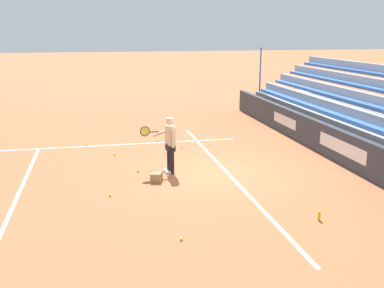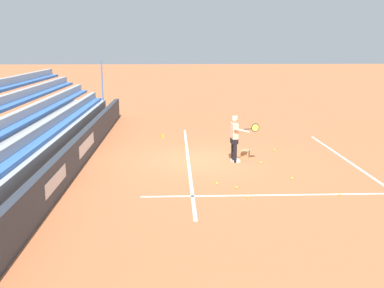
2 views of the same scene
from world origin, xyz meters
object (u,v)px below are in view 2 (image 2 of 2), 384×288
at_px(tennis_ball_stray_back, 247,197).
at_px(tennis_ball_midcourt, 217,183).
at_px(ball_box_cardboard, 245,154).
at_px(tennis_ball_far_left, 275,150).
at_px(tennis_player, 235,138).
at_px(tennis_ball_near_player, 233,136).
at_px(tennis_ball_on_baseline, 340,195).
at_px(tennis_ball_far_right, 292,178).
at_px(tennis_ball_by_box, 261,162).
at_px(tennis_ball_toward_net, 236,187).
at_px(water_bottle, 163,136).

relative_size(tennis_ball_stray_back, tennis_ball_midcourt, 1.00).
xyz_separation_m(ball_box_cardboard, tennis_ball_far_left, (-0.98, 1.37, -0.10)).
bearing_deg(tennis_player, tennis_ball_far_left, 132.03).
xyz_separation_m(ball_box_cardboard, tennis_ball_near_player, (-3.89, 0.01, -0.10)).
relative_size(tennis_ball_near_player, tennis_ball_on_baseline, 1.00).
xyz_separation_m(tennis_ball_near_player, tennis_ball_on_baseline, (8.55, 2.02, 0.00)).
bearing_deg(tennis_ball_far_right, tennis_ball_midcourt, -80.36).
bearing_deg(tennis_ball_near_player, tennis_ball_by_box, 4.95).
distance_m(tennis_ball_on_baseline, tennis_ball_far_right, 1.91).
xyz_separation_m(tennis_ball_by_box, tennis_ball_far_left, (-1.96, 0.93, 0.00)).
distance_m(tennis_player, tennis_ball_stray_back, 4.12).
bearing_deg(tennis_ball_by_box, tennis_ball_toward_net, -24.31).
bearing_deg(tennis_player, tennis_ball_midcourt, -18.64).
distance_m(tennis_ball_by_box, tennis_ball_midcourt, 3.09).
distance_m(tennis_ball_far_left, tennis_ball_far_right, 4.00).
bearing_deg(tennis_ball_toward_net, tennis_player, 173.53).
distance_m(tennis_ball_stray_back, tennis_ball_far_left, 6.07).
bearing_deg(tennis_ball_stray_back, tennis_ball_by_box, 163.61).
xyz_separation_m(tennis_ball_stray_back, tennis_ball_far_left, (-5.72, 2.04, 0.00)).
distance_m(tennis_ball_midcourt, tennis_ball_far_left, 5.23).
bearing_deg(ball_box_cardboard, water_bottle, -137.18).
relative_size(tennis_ball_toward_net, tennis_ball_near_player, 1.00).
relative_size(tennis_player, tennis_ball_far_right, 25.98).
distance_m(tennis_ball_by_box, water_bottle, 5.86).
bearing_deg(tennis_ball_on_baseline, tennis_ball_near_player, -166.72).
bearing_deg(ball_box_cardboard, tennis_ball_toward_net, -12.67).
distance_m(tennis_ball_near_player, tennis_ball_on_baseline, 8.79).
bearing_deg(tennis_ball_far_left, tennis_ball_midcourt, -32.37).
bearing_deg(tennis_ball_toward_net, tennis_ball_by_box, 155.69).
bearing_deg(tennis_ball_on_baseline, tennis_ball_toward_net, -105.30).
bearing_deg(tennis_ball_far_right, tennis_ball_near_player, -171.32).
bearing_deg(tennis_ball_near_player, tennis_ball_stray_back, -4.54).
xyz_separation_m(tennis_ball_on_baseline, tennis_ball_far_right, (-1.65, -0.97, 0.00)).
relative_size(tennis_ball_stray_back, water_bottle, 0.30).
relative_size(tennis_player, tennis_ball_by_box, 25.98).
height_order(ball_box_cardboard, tennis_ball_far_left, ball_box_cardboard).
bearing_deg(tennis_ball_by_box, water_bottle, -140.55).
relative_size(tennis_ball_stray_back, tennis_ball_on_baseline, 1.00).
distance_m(ball_box_cardboard, tennis_ball_on_baseline, 5.09).
height_order(tennis_ball_stray_back, water_bottle, water_bottle).
relative_size(tennis_ball_far_left, tennis_ball_near_player, 1.00).
bearing_deg(tennis_ball_far_right, tennis_player, -145.45).
height_order(tennis_ball_by_box, tennis_ball_toward_net, same).
distance_m(tennis_ball_stray_back, tennis_ball_far_right, 2.45).
bearing_deg(ball_box_cardboard, tennis_ball_far_right, 19.53).
bearing_deg(tennis_ball_near_player, tennis_ball_midcourt, -11.15).
bearing_deg(water_bottle, tennis_player, 33.05).
height_order(tennis_ball_far_right, water_bottle, water_bottle).
bearing_deg(tennis_ball_stray_back, tennis_ball_near_player, 175.46).
relative_size(tennis_ball_stray_back, tennis_ball_far_left, 1.00).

